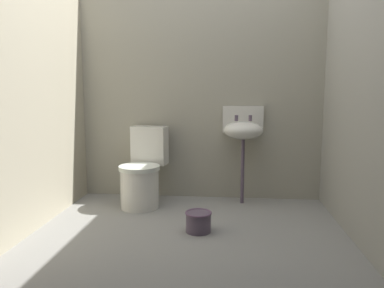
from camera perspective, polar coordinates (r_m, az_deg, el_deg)
name	(u,v)px	position (r m, az deg, el deg)	size (l,w,h in m)	color
ground_plane	(188,241)	(3.08, -0.54, -14.53)	(2.94, 2.67, 0.08)	gray
wall_back	(200,90)	(4.02, 1.29, 8.15)	(2.94, 0.10, 2.30)	#9C9886
wall_left	(28,90)	(3.35, -23.63, 7.50)	(0.10, 2.47, 2.30)	#A19981
wall_right	(366,90)	(3.09, 24.94, 7.43)	(0.10, 2.47, 2.30)	#9A988C
toilet_near_wall	(143,174)	(3.80, -7.49, -4.49)	(0.46, 0.64, 0.78)	silver
sink	(243,130)	(3.82, 7.79, 2.16)	(0.42, 0.35, 0.99)	#544557
bucket	(198,221)	(3.12, 0.98, -11.66)	(0.22, 0.22, 0.17)	#544557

